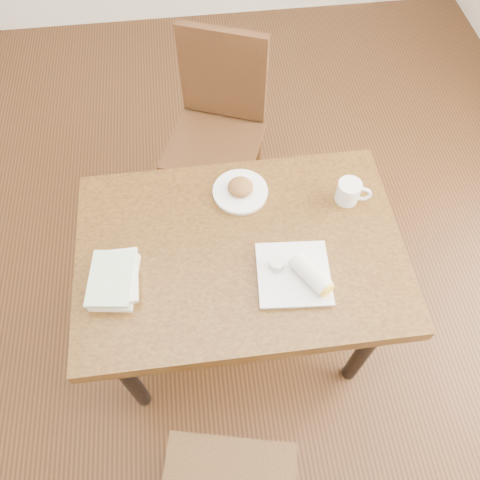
{
  "coord_description": "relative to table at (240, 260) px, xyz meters",
  "views": [
    {
      "loc": [
        -0.1,
        -0.81,
        2.13
      ],
      "look_at": [
        0.0,
        0.0,
        0.8
      ],
      "focal_mm": 35.0,
      "sensor_mm": 36.0,
      "label": 1
    }
  ],
  "objects": [
    {
      "name": "ground",
      "position": [
        0.0,
        0.0,
        -0.66
      ],
      "size": [
        4.0,
        5.0,
        0.01
      ],
      "primitive_type": "cube",
      "color": "#472814",
      "rests_on": "ground"
    },
    {
      "name": "room_walls",
      "position": [
        0.0,
        0.0,
        0.97
      ],
      "size": [
        4.02,
        5.02,
        2.8
      ],
      "color": "silver",
      "rests_on": "ground"
    },
    {
      "name": "table",
      "position": [
        0.0,
        0.0,
        0.0
      ],
      "size": [
        1.12,
        0.76,
        0.75
      ],
      "color": "brown",
      "rests_on": "ground"
    },
    {
      "name": "chair_far",
      "position": [
        -0.0,
        0.81,
        -0.11
      ],
      "size": [
        0.54,
        0.54,
        0.95
      ],
      "color": "#462914",
      "rests_on": "ground"
    },
    {
      "name": "plate_scone",
      "position": [
        0.03,
        0.23,
        0.11
      ],
      "size": [
        0.2,
        0.2,
        0.06
      ],
      "color": "white",
      "rests_on": "table"
    },
    {
      "name": "coffee_mug",
      "position": [
        0.41,
        0.16,
        0.14
      ],
      "size": [
        0.12,
        0.09,
        0.09
      ],
      "color": "white",
      "rests_on": "table"
    },
    {
      "name": "plate_burrito",
      "position": [
        0.18,
        -0.14,
        0.12
      ],
      "size": [
        0.26,
        0.26,
        0.08
      ],
      "color": "white",
      "rests_on": "table"
    },
    {
      "name": "book_stack",
      "position": [
        -0.42,
        -0.08,
        0.12
      ],
      "size": [
        0.17,
        0.22,
        0.05
      ],
      "color": "white",
      "rests_on": "table"
    }
  ]
}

